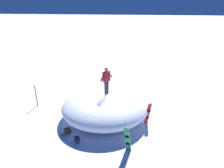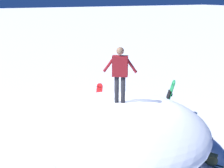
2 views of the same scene
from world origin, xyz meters
TOP-DOWN VIEW (x-y plane):
  - ground at (0.00, 0.00)m, footprint 240.00×240.00m
  - snow_mound at (0.21, -0.36)m, footprint 7.25×7.13m
  - snowboarder_standing at (0.13, -0.39)m, footprint 0.66×0.92m
  - snowboard_primary_upright at (-1.43, 2.81)m, footprint 0.42×0.53m
  - snowboard_secondary_upright at (-2.54, 0.08)m, footprint 0.41×0.42m
  - backpack_near at (1.32, 2.41)m, footprint 0.46×0.53m
  - backpack_far at (2.11, 1.69)m, footprint 0.63×0.51m
  - trail_marker_pole at (5.49, -1.29)m, footprint 0.10×0.10m

SIDE VIEW (x-z plane):
  - ground at x=0.00m, z-range 0.00..0.00m
  - backpack_near at x=1.32m, z-range 0.00..0.36m
  - backpack_far at x=2.11m, z-range 0.01..0.38m
  - snowboard_secondary_upright at x=-2.54m, z-range 0.02..1.58m
  - snowboard_primary_upright at x=-1.43m, z-range 0.03..1.67m
  - trail_marker_pole at x=5.49m, z-range 0.04..1.68m
  - snow_mound at x=0.21m, z-range 0.00..1.74m
  - snowboarder_standing at x=0.13m, z-range 1.88..3.64m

